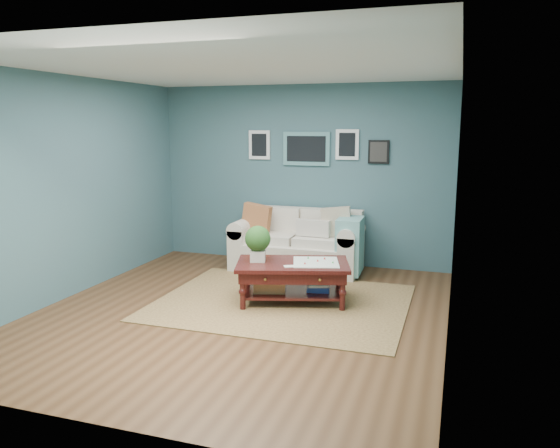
% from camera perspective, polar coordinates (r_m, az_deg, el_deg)
% --- Properties ---
extents(room_shell, '(5.00, 5.02, 2.70)m').
position_cam_1_polar(room_shell, '(6.03, -4.08, 3.21)').
color(room_shell, brown).
rests_on(room_shell, ground).
extents(area_rug, '(2.93, 2.35, 0.01)m').
position_cam_1_polar(area_rug, '(6.62, 0.22, -8.17)').
color(area_rug, brown).
rests_on(area_rug, ground).
extents(loveseat, '(1.90, 0.86, 0.98)m').
position_cam_1_polar(loveseat, '(7.98, 2.40, -2.03)').
color(loveseat, white).
rests_on(loveseat, ground).
extents(coffee_table, '(1.48, 1.11, 0.92)m').
position_cam_1_polar(coffee_table, '(6.52, 0.71, -4.73)').
color(coffee_table, '#370E0D').
rests_on(coffee_table, ground).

